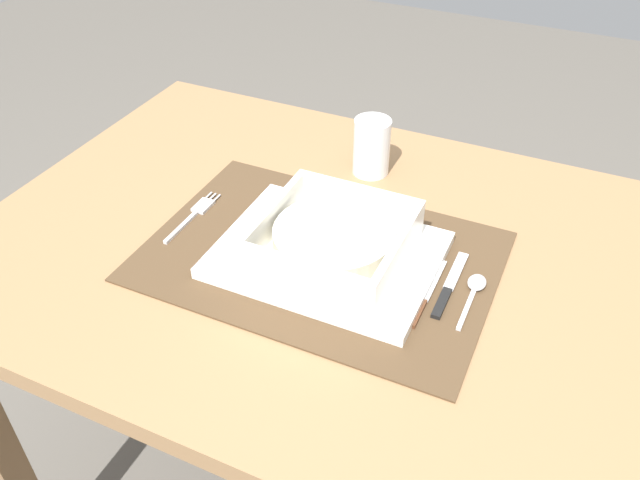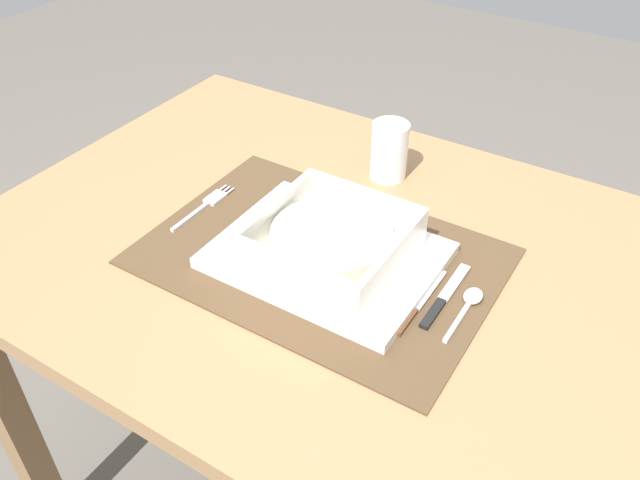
# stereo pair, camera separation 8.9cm
# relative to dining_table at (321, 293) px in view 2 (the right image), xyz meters

# --- Properties ---
(dining_table) EXTENTS (0.98, 0.73, 0.71)m
(dining_table) POSITION_rel_dining_table_xyz_m (0.00, 0.00, 0.00)
(dining_table) COLOR #936D47
(dining_table) RESTS_ON ground
(placemat) EXTENTS (0.48, 0.33, 0.00)m
(placemat) POSITION_rel_dining_table_xyz_m (0.02, -0.03, 0.10)
(placemat) COLOR #4C3823
(placemat) RESTS_ON dining_table
(serving_plate) EXTENTS (0.30, 0.22, 0.02)m
(serving_plate) POSITION_rel_dining_table_xyz_m (0.03, -0.03, 0.11)
(serving_plate) COLOR white
(serving_plate) RESTS_ON placemat
(porridge_bowl) EXTENTS (0.19, 0.19, 0.06)m
(porridge_bowl) POSITION_rel_dining_table_xyz_m (0.04, -0.04, 0.14)
(porridge_bowl) COLOR white
(porridge_bowl) RESTS_ON serving_plate
(fork) EXTENTS (0.02, 0.14, 0.00)m
(fork) POSITION_rel_dining_table_xyz_m (-0.19, -0.02, 0.11)
(fork) COLOR silver
(fork) RESTS_ON placemat
(spoon) EXTENTS (0.02, 0.11, 0.01)m
(spoon) POSITION_rel_dining_table_xyz_m (0.23, -0.01, 0.11)
(spoon) COLOR silver
(spoon) RESTS_ON placemat
(butter_knife) EXTENTS (0.01, 0.14, 0.01)m
(butter_knife) POSITION_rel_dining_table_xyz_m (0.20, -0.02, 0.11)
(butter_knife) COLOR black
(butter_knife) RESTS_ON placemat
(bread_knife) EXTENTS (0.01, 0.14, 0.01)m
(bread_knife) POSITION_rel_dining_table_xyz_m (0.17, -0.05, 0.11)
(bread_knife) COLOR #59331E
(bread_knife) RESTS_ON placemat
(drinking_glass) EXTENTS (0.06, 0.06, 0.09)m
(drinking_glass) POSITION_rel_dining_table_xyz_m (0.00, 0.21, 0.14)
(drinking_glass) COLOR white
(drinking_glass) RESTS_ON dining_table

